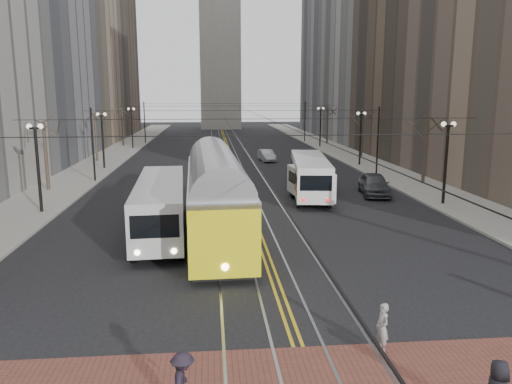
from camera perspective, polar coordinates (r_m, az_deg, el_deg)
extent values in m
plane|color=black|center=(17.07, 4.25, -15.69)|extent=(260.00, 260.00, 0.00)
cube|color=gray|center=(61.76, -16.84, 3.51)|extent=(5.00, 140.00, 0.15)
cube|color=gray|center=(63.02, 11.02, 3.92)|extent=(5.00, 140.00, 0.15)
cube|color=gray|center=(60.57, -2.77, 3.76)|extent=(4.80, 130.00, 0.02)
cube|color=gold|center=(60.57, -2.77, 3.76)|extent=(0.42, 130.00, 0.01)
cube|color=slate|center=(65.84, -26.98, 18.04)|extent=(16.00, 20.00, 34.00)
cube|color=brown|center=(104.32, -18.79, 17.27)|extent=(16.00, 20.00, 40.00)
cube|color=brown|center=(67.83, 20.34, 18.30)|extent=(16.00, 20.00, 34.00)
cube|color=slate|center=(105.59, 10.71, 17.57)|extent=(16.00, 20.00, 40.00)
cube|color=#B2AFA5|center=(118.81, -4.21, 20.87)|extent=(9.00, 9.00, 56.00)
cylinder|color=black|center=(35.18, -23.61, 2.16)|extent=(0.20, 0.20, 5.60)
cylinder|color=black|center=(54.39, -17.09, 5.42)|extent=(0.20, 0.20, 5.60)
cylinder|color=black|center=(74.02, -13.98, 6.95)|extent=(0.20, 0.20, 5.60)
cylinder|color=black|center=(37.15, 20.84, 2.79)|extent=(0.20, 0.20, 5.60)
cylinder|color=black|center=(55.69, 11.84, 5.79)|extent=(0.20, 0.20, 5.60)
cylinder|color=black|center=(74.98, 7.36, 7.23)|extent=(0.20, 0.20, 5.60)
cylinder|color=#382D23|center=(43.34, -22.87, 3.72)|extent=(0.28, 0.28, 5.60)
cylinder|color=#382D23|center=(60.66, -17.82, 5.91)|extent=(0.28, 0.28, 5.60)
cylinder|color=#382D23|center=(78.28, -15.01, 7.11)|extent=(0.28, 0.28, 5.60)
cylinder|color=#382D23|center=(45.19, 18.72, 4.27)|extent=(0.28, 0.28, 5.60)
cylinder|color=#382D23|center=(61.99, 12.00, 6.30)|extent=(0.28, 0.28, 5.60)
cylinder|color=#382D23|center=(79.32, 8.15, 7.42)|extent=(0.28, 0.28, 5.60)
cylinder|color=black|center=(60.06, -4.27, 9.42)|extent=(0.03, 120.00, 0.03)
cylinder|color=black|center=(60.19, -1.38, 9.45)|extent=(0.03, 120.00, 0.03)
cylinder|color=black|center=(46.39, -18.14, 5.09)|extent=(0.16, 0.16, 6.60)
cylinder|color=black|center=(81.79, -12.61, 7.72)|extent=(0.16, 0.16, 6.60)
cylinder|color=black|center=(47.82, 13.74, 5.49)|extent=(0.16, 0.16, 6.60)
cylinder|color=black|center=(82.61, 5.61, 7.96)|extent=(0.16, 0.16, 6.60)
cube|color=#BABABA|center=(28.26, -10.84, -1.77)|extent=(3.12, 12.10, 3.00)
cube|color=yellow|center=(27.55, -4.63, -1.17)|extent=(3.44, 15.86, 3.72)
cube|color=white|center=(38.64, 6.15, 1.75)|extent=(3.85, 11.50, 2.94)
cube|color=silver|center=(36.31, 6.19, 0.73)|extent=(2.54, 5.63, 2.42)
imported|color=#454A4E|center=(39.71, 13.36, 0.87)|extent=(2.81, 5.32, 1.72)
imported|color=#ABAFB3|center=(58.70, 1.23, 4.19)|extent=(1.92, 4.19, 1.33)
imported|color=gray|center=(16.00, 14.24, -14.82)|extent=(0.43, 0.60, 1.54)
imported|color=black|center=(13.04, -8.34, -20.80)|extent=(0.61, 1.04, 1.61)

